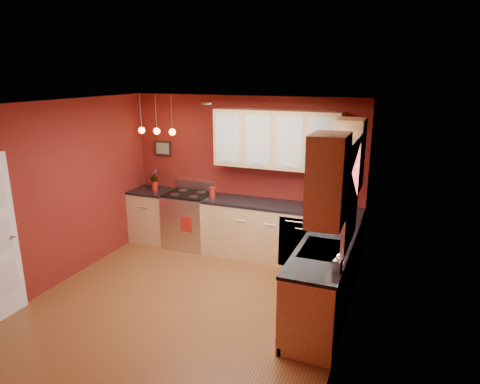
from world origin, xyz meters
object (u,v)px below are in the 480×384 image
at_px(gas_range, 189,219).
at_px(coffee_maker, 329,201).
at_px(soap_pump, 338,263).
at_px(sink, 323,251).
at_px(red_canister, 212,192).

bearing_deg(gas_range, coffee_maker, 2.04).
relative_size(coffee_maker, soap_pump, 1.33).
height_order(sink, soap_pump, sink).
relative_size(red_canister, soap_pump, 0.89).
relative_size(sink, red_canister, 4.11).
distance_m(sink, coffee_maker, 1.61).
relative_size(gas_range, coffee_maker, 4.37).
bearing_deg(sink, gas_range, 150.22).
xyz_separation_m(gas_range, red_canister, (0.47, -0.02, 0.55)).
distance_m(coffee_maker, soap_pump, 2.19).
height_order(gas_range, soap_pump, soap_pump).
distance_m(gas_range, soap_pump, 3.57).
height_order(red_canister, coffee_maker, coffee_maker).
bearing_deg(coffee_maker, red_canister, -179.91).
bearing_deg(gas_range, sink, -29.78).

